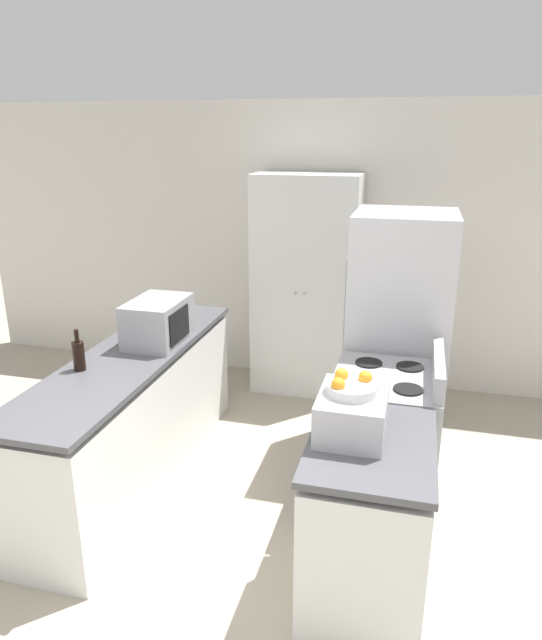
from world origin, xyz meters
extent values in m
cube|color=silver|center=(0.00, 3.31, 1.30)|extent=(7.00, 0.06, 2.60)
cube|color=silver|center=(-0.84, 1.26, 0.42)|extent=(0.58, 2.27, 0.84)
cube|color=#4C4C51|center=(-0.84, 1.26, 0.90)|extent=(0.60, 2.32, 0.04)
cube|color=silver|center=(0.84, 0.52, 0.42)|extent=(0.58, 0.83, 0.84)
cube|color=#4C4C51|center=(0.84, 0.52, 0.90)|extent=(0.60, 0.84, 0.04)
cube|color=silver|center=(0.01, 3.00, 0.99)|extent=(0.93, 0.51, 1.99)
sphere|color=#B2B2B7|center=(-0.03, 2.74, 0.99)|extent=(0.03, 0.03, 0.03)
sphere|color=#B2B2B7|center=(0.05, 2.74, 0.99)|extent=(0.03, 0.03, 0.03)
cube|color=#9E9EA3|center=(0.86, 1.32, 0.46)|extent=(0.64, 0.71, 0.92)
cube|color=black|center=(0.53, 1.32, 0.34)|extent=(0.02, 0.63, 0.50)
cube|color=#9E9EA3|center=(1.15, 1.32, 1.00)|extent=(0.06, 0.68, 0.16)
cylinder|color=black|center=(0.73, 1.15, 0.92)|extent=(0.17, 0.17, 0.01)
cylinder|color=black|center=(0.73, 1.49, 0.92)|extent=(0.17, 0.17, 0.01)
cylinder|color=black|center=(0.98, 1.15, 0.92)|extent=(0.17, 0.17, 0.01)
cylinder|color=black|center=(0.98, 1.49, 0.92)|extent=(0.17, 0.17, 0.01)
cube|color=#B7B7BC|center=(0.88, 2.08, 0.90)|extent=(0.70, 0.72, 1.81)
cylinder|color=gray|center=(0.52, 1.88, 0.99)|extent=(0.02, 0.02, 0.99)
cube|color=#939399|center=(-0.74, 1.52, 1.07)|extent=(0.35, 0.50, 0.31)
cube|color=black|center=(-0.56, 1.48, 1.07)|extent=(0.01, 0.31, 0.22)
cylinder|color=black|center=(-1.00, 0.94, 1.01)|extent=(0.07, 0.07, 0.18)
cylinder|color=black|center=(-1.00, 0.94, 1.14)|extent=(0.03, 0.03, 0.08)
cube|color=#B2B2B7|center=(0.73, 0.58, 1.02)|extent=(0.32, 0.42, 0.21)
cube|color=black|center=(0.56, 0.58, 1.02)|extent=(0.01, 0.30, 0.13)
cylinder|color=silver|center=(0.72, 0.59, 1.15)|extent=(0.25, 0.25, 0.05)
sphere|color=orange|center=(0.78, 0.65, 1.19)|extent=(0.07, 0.07, 0.07)
sphere|color=orange|center=(0.66, 0.65, 1.19)|extent=(0.07, 0.07, 0.07)
sphere|color=orange|center=(0.66, 0.53, 1.19)|extent=(0.07, 0.07, 0.07)
camera|label=1|loc=(0.98, -1.92, 2.32)|focal=32.00mm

